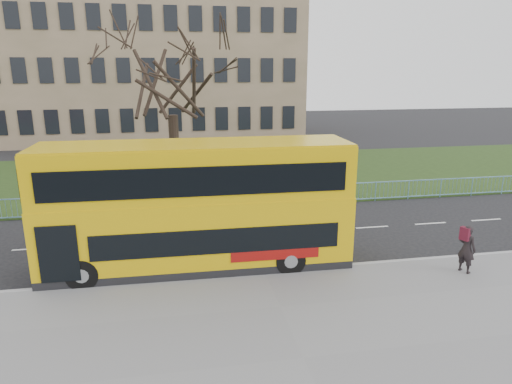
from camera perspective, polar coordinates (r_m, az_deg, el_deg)
ground at (r=18.27m, az=0.05°, el=-8.17°), size 120.00×120.00×0.00m
pavement at (r=12.49m, az=5.94°, el=-20.14°), size 80.00×10.50×0.12m
kerb at (r=16.85m, az=1.00°, el=-10.02°), size 80.00×0.20×0.14m
grass_verge at (r=31.76m, az=-4.56°, el=2.12°), size 80.00×15.40×0.08m
guard_railing at (r=24.23m, az=-2.74°, el=-0.81°), size 40.00×0.12×1.10m
bare_tree at (r=26.53m, az=-10.44°, el=11.33°), size 7.64×7.64×10.92m
civic_building at (r=51.52m, az=-12.90°, el=14.67°), size 30.00×15.00×14.00m
yellow_bus at (r=16.71m, az=-7.35°, el=-1.45°), size 11.14×2.83×4.65m
pedestrian at (r=18.09m, az=24.83°, el=-6.46°), size 0.66×0.77×1.78m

